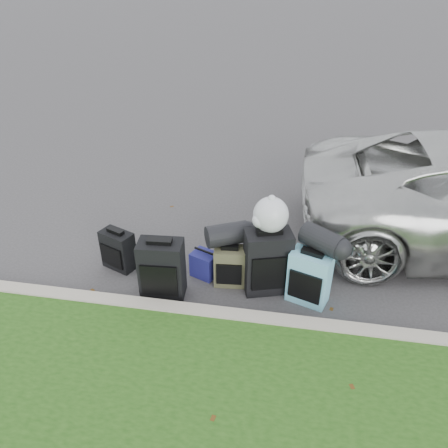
% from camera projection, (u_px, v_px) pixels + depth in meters
% --- Properties ---
extents(ground, '(120.00, 120.00, 0.00)m').
position_uv_depth(ground, '(229.00, 268.00, 5.78)').
color(ground, '#383535').
rests_on(ground, ground).
extents(curb, '(120.00, 0.18, 0.15)m').
position_uv_depth(curb, '(215.00, 316.00, 4.90)').
color(curb, '#9E937F').
rests_on(curb, ground).
extents(suitcase_small_black, '(0.48, 0.38, 0.53)m').
position_uv_depth(suitcase_small_black, '(118.00, 250.00, 5.67)').
color(suitcase_small_black, black).
rests_on(suitcase_small_black, ground).
extents(suitcase_large_black_left, '(0.54, 0.35, 0.74)m').
position_uv_depth(suitcase_large_black_left, '(162.00, 269.00, 5.14)').
color(suitcase_large_black_left, black).
rests_on(suitcase_large_black_left, ground).
extents(suitcase_olive, '(0.40, 0.27, 0.52)m').
position_uv_depth(suitcase_olive, '(230.00, 266.00, 5.38)').
color(suitcase_olive, '#3A3924').
rests_on(suitcase_olive, ground).
extents(suitcase_teal, '(0.53, 0.42, 0.66)m').
position_uv_depth(suitcase_teal, '(309.00, 278.00, 5.07)').
color(suitcase_teal, '#5492AE').
rests_on(suitcase_teal, ground).
extents(suitcase_large_black_right, '(0.61, 0.47, 0.81)m').
position_uv_depth(suitcase_large_black_right, '(267.00, 262.00, 5.21)').
color(suitcase_large_black_right, black).
rests_on(suitcase_large_black_right, ground).
extents(tote_green, '(0.29, 0.25, 0.29)m').
position_uv_depth(tote_green, '(149.00, 252.00, 5.84)').
color(tote_green, '#166326').
rests_on(tote_green, ground).
extents(tote_navy, '(0.38, 0.35, 0.33)m').
position_uv_depth(tote_navy, '(204.00, 264.00, 5.57)').
color(tote_navy, navy).
rests_on(tote_navy, ground).
extents(duffel_left, '(0.57, 0.47, 0.27)m').
position_uv_depth(duffel_left, '(227.00, 234.00, 5.27)').
color(duffel_left, black).
rests_on(duffel_left, suitcase_olive).
extents(duffel_right, '(0.54, 0.50, 0.27)m').
position_uv_depth(duffel_right, '(322.00, 240.00, 4.91)').
color(duffel_right, black).
rests_on(duffel_right, suitcase_teal).
extents(trash_bag, '(0.41, 0.41, 0.41)m').
position_uv_depth(trash_bag, '(271.00, 215.00, 4.95)').
color(trash_bag, silver).
rests_on(trash_bag, suitcase_large_black_right).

